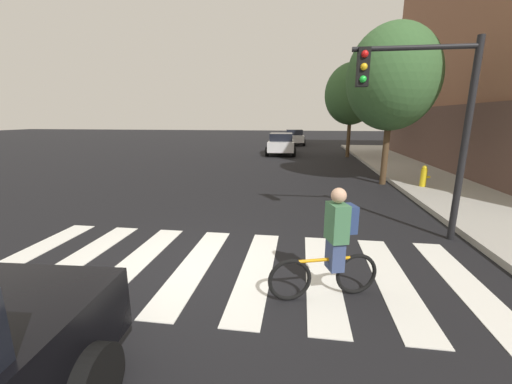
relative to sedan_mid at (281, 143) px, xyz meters
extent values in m
plane|color=black|center=(-0.37, -17.94, -0.79)|extent=(120.00, 120.00, 0.00)
cube|color=silver|center=(-3.86, -17.94, -0.78)|extent=(0.55, 3.31, 0.01)
cube|color=silver|center=(-2.71, -17.94, -0.78)|extent=(0.55, 3.31, 0.01)
cube|color=silver|center=(-1.56, -17.94, -0.78)|extent=(0.55, 3.31, 0.01)
cube|color=silver|center=(-0.42, -17.94, -0.78)|extent=(0.55, 3.31, 0.01)
cube|color=silver|center=(0.73, -17.94, -0.78)|extent=(0.55, 3.31, 0.01)
cube|color=silver|center=(1.88, -17.94, -0.78)|extent=(0.55, 3.31, 0.01)
cube|color=silver|center=(3.02, -17.94, -0.78)|extent=(0.55, 3.31, 0.01)
cube|color=silver|center=(4.17, -17.94, -0.78)|extent=(0.55, 3.31, 0.01)
cylinder|color=black|center=(-0.34, -20.90, -0.45)|extent=(0.28, 0.69, 0.68)
cube|color=silver|center=(0.00, 0.03, -0.13)|extent=(1.98, 4.50, 0.67)
cube|color=black|center=(0.00, -0.11, 0.48)|extent=(1.68, 2.19, 0.53)
cylinder|color=black|center=(-0.99, 1.41, -0.46)|extent=(0.26, 0.66, 0.65)
cylinder|color=black|center=(0.86, 1.49, -0.46)|extent=(0.26, 0.66, 0.65)
cylinder|color=black|center=(-0.86, -1.42, -0.46)|extent=(0.26, 0.66, 0.65)
cylinder|color=black|center=(0.99, -1.34, -0.46)|extent=(0.26, 0.66, 0.65)
cube|color=silver|center=(0.75, 8.48, -0.14)|extent=(1.98, 4.39, 0.65)
cube|color=black|center=(0.76, 8.34, 0.44)|extent=(1.66, 2.14, 0.51)
cylinder|color=black|center=(-0.23, 9.80, -0.47)|extent=(0.26, 0.65, 0.64)
cylinder|color=black|center=(1.57, 9.90, -0.47)|extent=(0.26, 0.65, 0.64)
cylinder|color=black|center=(-0.07, 7.05, -0.47)|extent=(0.26, 0.65, 0.64)
cylinder|color=black|center=(1.73, 7.16, -0.47)|extent=(0.26, 0.65, 0.64)
torus|color=black|center=(2.34, -18.49, -0.46)|extent=(0.65, 0.26, 0.66)
torus|color=black|center=(1.34, -18.81, -0.46)|extent=(0.65, 0.26, 0.66)
cylinder|color=orange|center=(1.84, -18.65, -0.18)|extent=(0.86, 0.32, 0.05)
cylinder|color=orange|center=(1.99, -18.60, -0.11)|extent=(0.04, 0.04, 0.45)
cube|color=#384772|center=(1.99, -18.60, -0.06)|extent=(0.28, 0.33, 0.56)
cube|color=#3F724C|center=(1.99, -18.60, 0.39)|extent=(0.34, 0.42, 0.56)
sphere|color=tan|center=(1.99, -18.60, 0.79)|extent=(0.22, 0.22, 0.22)
cube|color=navy|center=(2.16, -18.54, 0.44)|extent=(0.24, 0.32, 0.40)
cylinder|color=black|center=(4.81, -15.91, 1.31)|extent=(0.14, 0.14, 4.20)
cylinder|color=black|center=(3.61, -15.91, 3.21)|extent=(2.40, 0.10, 0.10)
cube|color=black|center=(2.65, -15.91, 2.86)|extent=(0.24, 0.20, 0.76)
sphere|color=red|center=(2.65, -16.02, 3.10)|extent=(0.14, 0.14, 0.14)
sphere|color=gold|center=(2.65, -16.02, 2.86)|extent=(0.14, 0.14, 0.14)
sphere|color=green|center=(2.65, -16.02, 2.62)|extent=(0.14, 0.14, 0.14)
cylinder|color=gold|center=(5.97, -10.90, -0.31)|extent=(0.22, 0.22, 0.65)
sphere|color=gold|center=(5.97, -10.90, 0.05)|extent=(0.18, 0.18, 0.18)
cylinder|color=gold|center=(6.13, -10.90, -0.28)|extent=(0.12, 0.09, 0.09)
cylinder|color=#4C3823|center=(4.78, -9.96, 0.58)|extent=(0.24, 0.24, 2.74)
ellipsoid|color=#386033|center=(4.78, -9.96, 3.31)|extent=(3.40, 3.40, 3.92)
cylinder|color=#4C3823|center=(4.60, -1.06, 0.59)|extent=(0.24, 0.24, 2.75)
ellipsoid|color=#386033|center=(4.60, -1.06, 3.34)|extent=(3.43, 3.43, 3.94)
camera|label=1|loc=(1.44, -22.98, 1.86)|focal=21.88mm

